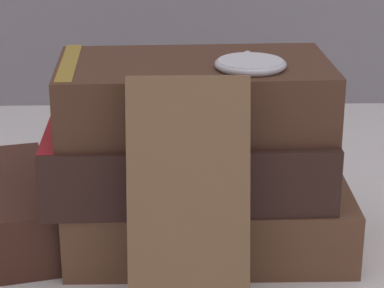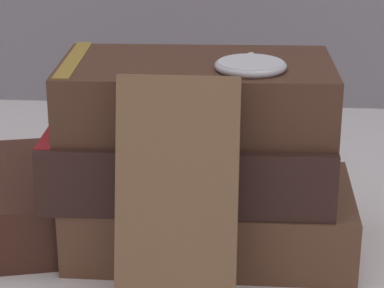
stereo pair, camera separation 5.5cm
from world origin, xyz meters
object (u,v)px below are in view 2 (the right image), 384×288
Objects in this scene: pocket_watch at (251,66)px; book_flat_top at (193,93)px; reading_glasses at (120,174)px; book_leaning_front at (177,206)px; book_flat_middle at (183,154)px; book_flat_bottom at (205,214)px.

book_flat_top is at bearing 154.10° from pocket_watch.
book_flat_top is 2.14× the size of reading_glasses.
book_leaning_front is at bearing -94.21° from book_flat_top.
pocket_watch is (0.05, -0.02, 0.08)m from book_flat_middle.
reading_glasses is at bearing 119.06° from book_flat_top.
book_flat_middle is at bearing 92.72° from book_leaning_front.
pocket_watch is at bearing -25.62° from book_flat_middle.
book_flat_bottom is 4.00× the size of pocket_watch.
book_flat_middle is 0.10m from pocket_watch.
book_flat_top reaches higher than book_flat_bottom.
reading_glasses is at bearing 108.91° from book_leaning_front.
book_flat_middle is 2.25× the size of reading_glasses.
book_leaning_front is at bearing -79.19° from reading_glasses.
book_leaning_front is (0.00, -0.10, 0.00)m from book_flat_middle.
book_leaning_front is at bearing -97.68° from book_flat_bottom.
reading_glasses is (-0.07, 0.13, -0.07)m from book_flat_middle.
book_leaning_front is 1.69× the size of reading_glasses.
pocket_watch is at bearing -33.34° from book_flat_bottom.
book_flat_middle is 1.05× the size of book_flat_top.
reading_glasses is (-0.08, 0.13, -0.12)m from book_flat_top.
book_flat_top is at bearing -16.12° from book_flat_middle.
book_flat_top reaches higher than book_flat_middle.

